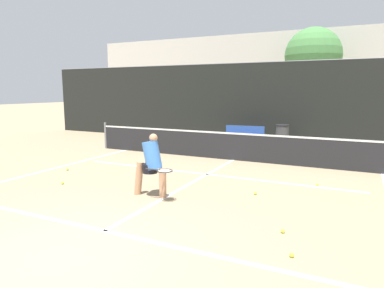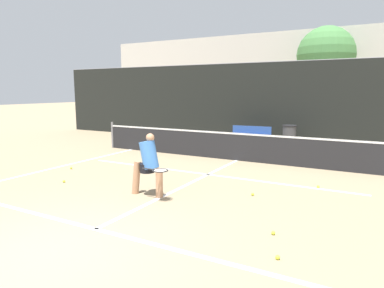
# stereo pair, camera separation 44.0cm
# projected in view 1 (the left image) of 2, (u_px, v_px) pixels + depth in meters

# --- Properties ---
(ground_plane) EXTENTS (100.00, 100.00, 0.00)m
(ground_plane) POSITION_uv_depth(u_px,v_px,m) (57.00, 257.00, 4.90)
(ground_plane) COLOR #937F60
(court_baseline_near) EXTENTS (11.00, 0.10, 0.01)m
(court_baseline_near) POSITION_uv_depth(u_px,v_px,m) (104.00, 231.00, 5.81)
(court_baseline_near) COLOR white
(court_baseline_near) RESTS_ON ground
(court_service_line) EXTENTS (8.25, 0.10, 0.01)m
(court_service_line) POSITION_uv_depth(u_px,v_px,m) (207.00, 174.00, 9.73)
(court_service_line) COLOR white
(court_service_line) RESTS_ON ground
(court_center_mark) EXTENTS (0.10, 6.64, 0.01)m
(court_center_mark) POSITION_uv_depth(u_px,v_px,m) (190.00, 183.00, 8.76)
(court_center_mark) COLOR white
(court_center_mark) RESTS_ON ground
(court_sideline_left) EXTENTS (0.10, 7.64, 0.01)m
(court_sideline_left) POSITION_uv_depth(u_px,v_px,m) (61.00, 167.00, 10.70)
(court_sideline_left) COLOR white
(court_sideline_left) RESTS_ON ground
(net) EXTENTS (11.09, 0.09, 1.07)m
(net) POSITION_uv_depth(u_px,v_px,m) (233.00, 145.00, 11.63)
(net) COLOR slate
(net) RESTS_ON ground
(fence_back) EXTENTS (24.00, 0.06, 3.59)m
(fence_back) POSITION_uv_depth(u_px,v_px,m) (264.00, 103.00, 15.08)
(fence_back) COLOR black
(fence_back) RESTS_ON ground
(player_practicing) EXTENTS (1.12, 0.59, 1.43)m
(player_practicing) POSITION_uv_depth(u_px,v_px,m) (152.00, 163.00, 7.60)
(player_practicing) COLOR tan
(player_practicing) RESTS_ON ground
(tennis_ball_scattered_0) EXTENTS (0.07, 0.07, 0.07)m
(tennis_ball_scattered_0) POSITION_uv_depth(u_px,v_px,m) (318.00, 185.00, 8.52)
(tennis_ball_scattered_0) COLOR #D1E033
(tennis_ball_scattered_0) RESTS_ON ground
(tennis_ball_scattered_1) EXTENTS (0.07, 0.07, 0.07)m
(tennis_ball_scattered_1) POSITION_uv_depth(u_px,v_px,m) (255.00, 193.00, 7.82)
(tennis_ball_scattered_1) COLOR #D1E033
(tennis_ball_scattered_1) RESTS_ON ground
(tennis_ball_scattered_2) EXTENTS (0.07, 0.07, 0.07)m
(tennis_ball_scattered_2) POSITION_uv_depth(u_px,v_px,m) (67.00, 169.00, 10.20)
(tennis_ball_scattered_2) COLOR #D1E033
(tennis_ball_scattered_2) RESTS_ON ground
(tennis_ball_scattered_3) EXTENTS (0.07, 0.07, 0.07)m
(tennis_ball_scattered_3) POSITION_uv_depth(u_px,v_px,m) (283.00, 231.00, 5.72)
(tennis_ball_scattered_3) COLOR #D1E033
(tennis_ball_scattered_3) RESTS_ON ground
(tennis_ball_scattered_4) EXTENTS (0.07, 0.07, 0.07)m
(tennis_ball_scattered_4) POSITION_uv_depth(u_px,v_px,m) (292.00, 255.00, 4.89)
(tennis_ball_scattered_4) COLOR #D1E033
(tennis_ball_scattered_4) RESTS_ON ground
(tennis_ball_scattered_5) EXTENTS (0.07, 0.07, 0.07)m
(tennis_ball_scattered_5) POSITION_uv_depth(u_px,v_px,m) (62.00, 183.00, 8.70)
(tennis_ball_scattered_5) COLOR #D1E033
(tennis_ball_scattered_5) RESTS_ON ground
(courtside_bench) EXTENTS (1.69, 0.54, 0.86)m
(courtside_bench) POSITION_uv_depth(u_px,v_px,m) (244.00, 135.00, 14.60)
(courtside_bench) COLOR #2D519E
(courtside_bench) RESTS_ON ground
(trash_bin) EXTENTS (0.56, 0.56, 0.97)m
(trash_bin) POSITION_uv_depth(u_px,v_px,m) (282.00, 136.00, 14.12)
(trash_bin) COLOR #3F3F42
(trash_bin) RESTS_ON ground
(parked_car) EXTENTS (1.86, 4.12, 1.40)m
(parked_car) POSITION_uv_depth(u_px,v_px,m) (382.00, 129.00, 15.63)
(parked_car) COLOR #B7B7BC
(parked_car) RESTS_ON ground
(tree_west) EXTENTS (3.69, 3.69, 6.48)m
(tree_west) POSITION_uv_depth(u_px,v_px,m) (313.00, 56.00, 22.71)
(tree_west) COLOR brown
(tree_west) RESTS_ON ground
(building_far) EXTENTS (36.00, 2.40, 6.71)m
(building_far) POSITION_uv_depth(u_px,v_px,m) (306.00, 77.00, 26.08)
(building_far) COLOR beige
(building_far) RESTS_ON ground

